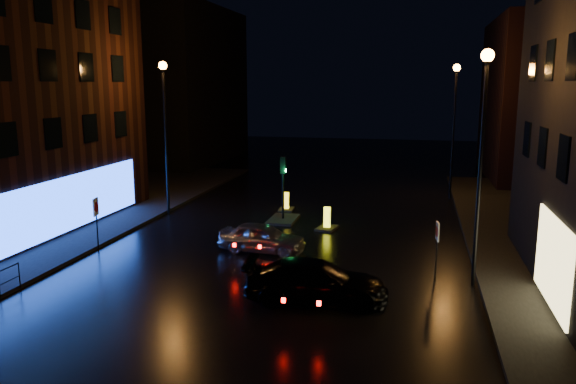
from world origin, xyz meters
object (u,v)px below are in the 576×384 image
(silver_hatchback, at_px, (262,237))
(road_sign_left, at_px, (96,211))
(bollard_near, at_px, (327,224))
(bollard_far, at_px, (286,206))
(traffic_signal, at_px, (283,211))
(dark_sedan, at_px, (316,281))
(road_sign_right, at_px, (437,236))

(silver_hatchback, distance_m, road_sign_left, 7.33)
(bollard_near, bearing_deg, bollard_far, 139.89)
(silver_hatchback, distance_m, bollard_far, 8.22)
(traffic_signal, distance_m, dark_sedan, 11.38)
(traffic_signal, height_order, bollard_near, traffic_signal)
(traffic_signal, bearing_deg, road_sign_left, -133.48)
(bollard_far, bearing_deg, road_sign_left, -126.63)
(bollard_far, relative_size, road_sign_left, 0.53)
(road_sign_left, bearing_deg, road_sign_right, -13.75)
(dark_sedan, height_order, bollard_near, dark_sedan)
(silver_hatchback, bearing_deg, road_sign_left, 104.94)
(silver_hatchback, bearing_deg, bollard_near, -21.74)
(silver_hatchback, bearing_deg, traffic_signal, 8.39)
(silver_hatchback, height_order, bollard_far, silver_hatchback)
(traffic_signal, distance_m, road_sign_left, 9.81)
(traffic_signal, bearing_deg, silver_hatchback, -85.76)
(bollard_far, distance_m, road_sign_right, 12.83)
(dark_sedan, xyz_separation_m, bollard_near, (-1.14, 9.48, -0.45))
(road_sign_left, xyz_separation_m, road_sign_right, (14.39, -0.34, -0.13))
(silver_hatchback, xyz_separation_m, bollard_near, (2.15, 4.43, -0.39))
(road_sign_right, bearing_deg, road_sign_left, -9.27)
(road_sign_right, bearing_deg, dark_sedan, 32.22)
(silver_hatchback, xyz_separation_m, dark_sedan, (3.29, -5.05, 0.06))
(traffic_signal, height_order, bollard_far, traffic_signal)
(dark_sedan, height_order, road_sign_right, road_sign_right)
(bollard_far, height_order, road_sign_right, road_sign_right)
(bollard_far, relative_size, road_sign_right, 0.58)
(dark_sedan, height_order, road_sign_left, road_sign_left)
(bollard_near, relative_size, road_sign_right, 0.67)
(dark_sedan, relative_size, bollard_far, 3.88)
(bollard_far, height_order, road_sign_left, road_sign_left)
(traffic_signal, bearing_deg, dark_sedan, -70.96)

